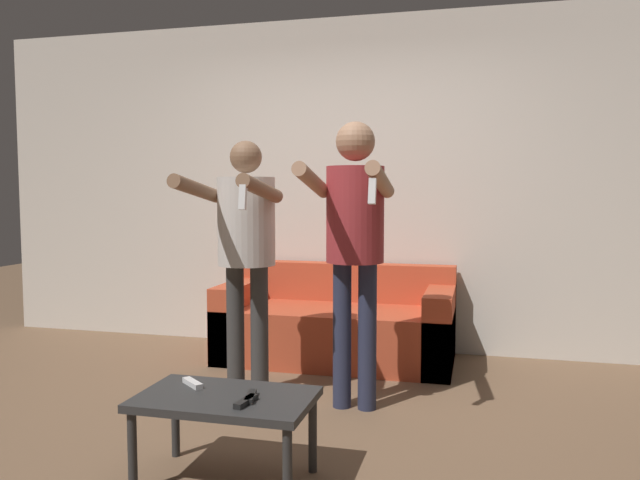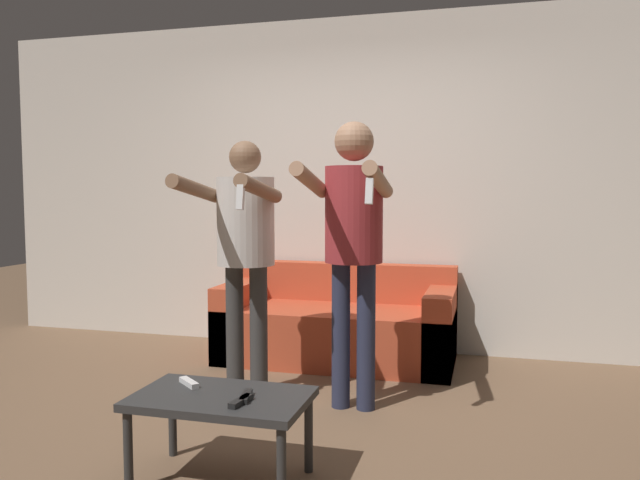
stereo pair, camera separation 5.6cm
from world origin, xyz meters
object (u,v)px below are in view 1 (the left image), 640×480
(person_standing_right, at_px, (355,229))
(remote_near, at_px, (246,401))
(coffee_table, at_px, (225,406))
(remote_far, at_px, (193,383))
(person_standing_left, at_px, (245,237))
(remote_mid, at_px, (251,397))
(couch, at_px, (337,326))

(person_standing_right, xyz_separation_m, remote_near, (-0.24, -1.15, -0.67))
(coffee_table, bearing_deg, remote_near, -34.00)
(person_standing_right, distance_m, remote_near, 1.35)
(remote_near, distance_m, remote_far, 0.37)
(person_standing_left, height_order, coffee_table, person_standing_left)
(remote_near, bearing_deg, remote_mid, 92.06)
(person_standing_right, height_order, remote_far, person_standing_right)
(couch, height_order, remote_near, couch)
(coffee_table, bearing_deg, person_standing_left, 106.35)
(person_standing_left, bearing_deg, remote_mid, -67.99)
(person_standing_right, xyz_separation_m, remote_mid, (-0.24, -1.09, -0.67))
(person_standing_right, relative_size, remote_far, 12.27)
(coffee_table, distance_m, remote_near, 0.17)
(remote_near, bearing_deg, remote_far, 151.95)
(person_standing_left, xyz_separation_m, remote_near, (0.44, -1.15, -0.61))
(couch, xyz_separation_m, remote_mid, (0.10, -2.13, 0.15))
(remote_near, xyz_separation_m, remote_mid, (-0.00, 0.06, 0.00))
(person_standing_left, distance_m, remote_near, 1.38)
(person_standing_right, bearing_deg, couch, 108.11)
(coffee_table, relative_size, remote_mid, 5.02)
(person_standing_left, xyz_separation_m, coffee_table, (0.31, -1.06, -0.67))
(coffee_table, xyz_separation_m, remote_near, (0.13, -0.09, 0.06))
(remote_mid, bearing_deg, remote_far, 160.84)
(coffee_table, height_order, remote_mid, remote_mid)
(remote_mid, bearing_deg, coffee_table, 168.48)
(couch, bearing_deg, remote_far, -96.42)
(coffee_table, height_order, remote_near, remote_near)
(person_standing_left, distance_m, remote_mid, 1.32)
(coffee_table, distance_m, remote_mid, 0.14)
(person_standing_right, bearing_deg, person_standing_left, -179.79)
(person_standing_right, distance_m, remote_mid, 1.30)
(coffee_table, relative_size, remote_near, 5.03)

